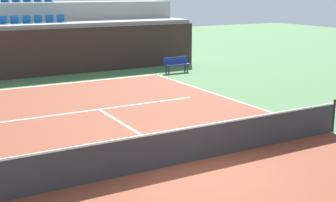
% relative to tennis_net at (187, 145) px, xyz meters
% --- Properties ---
extents(ground_plane, '(80.00, 80.00, 0.00)m').
position_rel_tennis_net_xyz_m(ground_plane, '(0.00, 0.00, -0.51)').
color(ground_plane, '#477042').
extents(court_surface, '(11.00, 24.00, 0.01)m').
position_rel_tennis_net_xyz_m(court_surface, '(0.00, 0.00, -0.50)').
color(court_surface, brown).
rests_on(court_surface, ground_plane).
extents(baseline_far, '(11.00, 0.10, 0.00)m').
position_rel_tennis_net_xyz_m(baseline_far, '(0.00, 11.95, -0.50)').
color(baseline_far, white).
rests_on(baseline_far, court_surface).
extents(sideline_right, '(0.10, 24.00, 0.00)m').
position_rel_tennis_net_xyz_m(sideline_right, '(5.45, 0.00, -0.50)').
color(sideline_right, white).
rests_on(sideline_right, court_surface).
extents(service_line_far, '(8.26, 0.10, 0.00)m').
position_rel_tennis_net_xyz_m(service_line_far, '(0.00, 6.40, -0.50)').
color(service_line_far, white).
rests_on(service_line_far, court_surface).
extents(centre_service_line, '(0.10, 6.40, 0.00)m').
position_rel_tennis_net_xyz_m(centre_service_line, '(0.00, 3.20, -0.50)').
color(centre_service_line, white).
rests_on(centre_service_line, court_surface).
extents(back_wall, '(18.53, 0.30, 2.50)m').
position_rel_tennis_net_xyz_m(back_wall, '(0.00, 14.52, 0.74)').
color(back_wall, '#33231E').
rests_on(back_wall, ground_plane).
extents(stands_tier_lower, '(18.53, 2.40, 2.70)m').
position_rel_tennis_net_xyz_m(stands_tier_lower, '(0.00, 15.87, 0.84)').
color(stands_tier_lower, '#9E9E99').
rests_on(stands_tier_lower, ground_plane).
extents(stands_tier_upper, '(18.53, 2.40, 3.77)m').
position_rel_tennis_net_xyz_m(stands_tier_upper, '(0.00, 18.27, 1.38)').
color(stands_tier_upper, '#9E9E99').
rests_on(stands_tier_upper, ground_plane).
extents(seating_row_lower, '(3.58, 0.44, 0.44)m').
position_rel_tennis_net_xyz_m(seating_row_lower, '(0.00, 15.96, 2.32)').
color(seating_row_lower, '#145193').
rests_on(seating_row_lower, stands_tier_lower).
extents(seating_row_upper, '(3.58, 0.44, 0.44)m').
position_rel_tennis_net_xyz_m(seating_row_upper, '(0.00, 18.36, 3.39)').
color(seating_row_upper, '#145193').
rests_on(seating_row_upper, stands_tier_upper).
extents(tennis_net, '(11.08, 0.08, 1.07)m').
position_rel_tennis_net_xyz_m(tennis_net, '(0.00, 0.00, 0.00)').
color(tennis_net, black).
rests_on(tennis_net, court_surface).
extents(player_bench, '(1.50, 0.40, 0.85)m').
position_rel_tennis_net_xyz_m(player_bench, '(6.77, 12.03, -0.00)').
color(player_bench, navy).
rests_on(player_bench, ground_plane).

